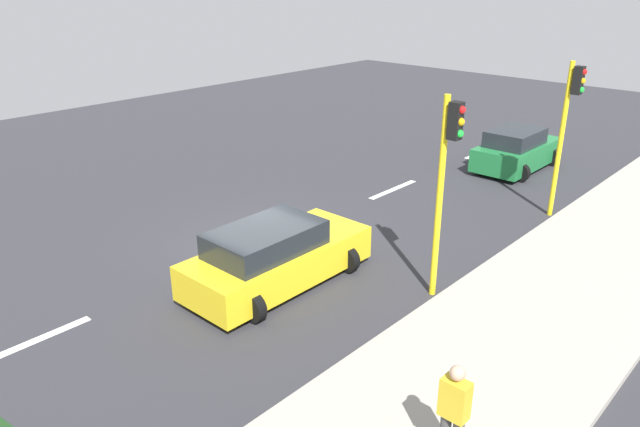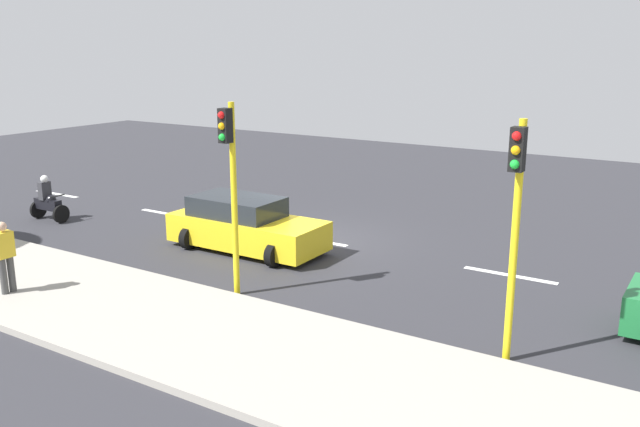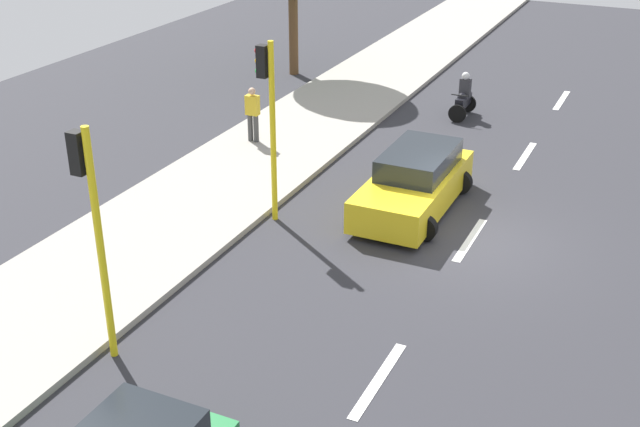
{
  "view_description": "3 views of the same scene",
  "coord_description": "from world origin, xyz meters",
  "px_view_note": "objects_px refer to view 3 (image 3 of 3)",
  "views": [
    {
      "loc": [
        10.94,
        -9.59,
        6.79
      ],
      "look_at": [
        2.05,
        0.15,
        1.45
      ],
      "focal_mm": 33.9,
      "sensor_mm": 36.0,
      "label": 1
    },
    {
      "loc": [
        16.29,
        10.54,
        5.72
      ],
      "look_at": [
        2.91,
        2.1,
        1.73
      ],
      "focal_mm": 37.67,
      "sensor_mm": 36.0,
      "label": 2
    },
    {
      "loc": [
        -4.07,
        17.17,
        8.95
      ],
      "look_at": [
        3.09,
        1.84,
        0.87
      ],
      "focal_mm": 45.9,
      "sensor_mm": 36.0,
      "label": 3
    }
  ],
  "objects_px": {
    "traffic_light_midblock": "(91,212)",
    "pedestrian_near_signal": "(253,113)",
    "traffic_light_corner": "(269,106)",
    "car_yellow_cab": "(414,183)",
    "motorcycle": "(463,98)"
  },
  "relations": [
    {
      "from": "pedestrian_near_signal",
      "to": "traffic_light_midblock",
      "type": "relative_size",
      "value": 0.38
    },
    {
      "from": "car_yellow_cab",
      "to": "pedestrian_near_signal",
      "type": "height_order",
      "value": "pedestrian_near_signal"
    },
    {
      "from": "car_yellow_cab",
      "to": "traffic_light_midblock",
      "type": "xyz_separation_m",
      "value": [
        3.02,
        8.47,
        2.22
      ]
    },
    {
      "from": "car_yellow_cab",
      "to": "traffic_light_midblock",
      "type": "bearing_deg",
      "value": 70.37
    },
    {
      "from": "traffic_light_corner",
      "to": "pedestrian_near_signal",
      "type": "bearing_deg",
      "value": -55.8
    },
    {
      "from": "traffic_light_midblock",
      "to": "car_yellow_cab",
      "type": "bearing_deg",
      "value": -109.63
    },
    {
      "from": "car_yellow_cab",
      "to": "traffic_light_corner",
      "type": "distance_m",
      "value": 4.28
    },
    {
      "from": "motorcycle",
      "to": "traffic_light_corner",
      "type": "height_order",
      "value": "traffic_light_corner"
    },
    {
      "from": "traffic_light_corner",
      "to": "traffic_light_midblock",
      "type": "distance_m",
      "value": 6.41
    },
    {
      "from": "motorcycle",
      "to": "traffic_light_corner",
      "type": "xyz_separation_m",
      "value": [
        2.12,
        9.69,
        2.29
      ]
    },
    {
      "from": "traffic_light_midblock",
      "to": "pedestrian_near_signal",
      "type": "bearing_deg",
      "value": -74.74
    },
    {
      "from": "traffic_light_corner",
      "to": "traffic_light_midblock",
      "type": "height_order",
      "value": "same"
    },
    {
      "from": "car_yellow_cab",
      "to": "traffic_light_corner",
      "type": "relative_size",
      "value": 1.02
    },
    {
      "from": "traffic_light_corner",
      "to": "traffic_light_midblock",
      "type": "bearing_deg",
      "value": 90.0
    },
    {
      "from": "motorcycle",
      "to": "pedestrian_near_signal",
      "type": "relative_size",
      "value": 0.91
    }
  ]
}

